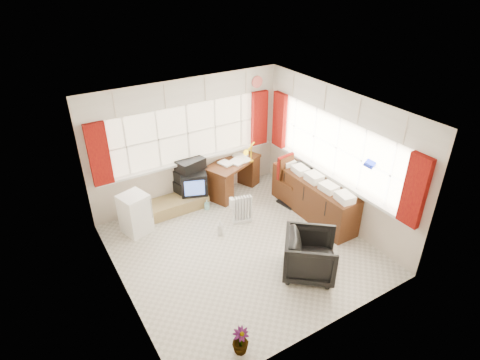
% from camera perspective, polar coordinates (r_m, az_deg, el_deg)
% --- Properties ---
extents(ground, '(4.00, 4.00, 0.00)m').
position_cam_1_polar(ground, '(7.03, 0.23, -9.79)').
color(ground, beige).
rests_on(ground, ground).
extents(room_walls, '(4.00, 4.00, 4.00)m').
position_cam_1_polar(room_walls, '(6.18, 0.26, 1.00)').
color(room_walls, beige).
rests_on(room_walls, ground).
extents(window_back, '(3.70, 0.12, 3.60)m').
position_cam_1_polar(window_back, '(7.97, -7.11, 3.22)').
color(window_back, '#FFEEC9').
rests_on(window_back, room_walls).
extents(window_right, '(0.12, 3.70, 3.60)m').
position_cam_1_polar(window_right, '(7.53, 12.95, 0.97)').
color(window_right, '#FFEEC9').
rests_on(window_right, room_walls).
extents(curtains, '(3.83, 3.83, 1.15)m').
position_cam_1_polar(curtains, '(7.35, 2.63, 5.45)').
color(curtains, maroon).
rests_on(curtains, room_walls).
extents(overhead_cabinets, '(3.98, 3.98, 0.48)m').
position_cam_1_polar(overhead_cabinets, '(7.13, 2.90, 11.54)').
color(overhead_cabinets, silver).
rests_on(overhead_cabinets, room_walls).
extents(desk, '(1.37, 1.03, 0.74)m').
position_cam_1_polar(desk, '(8.42, -1.01, 0.76)').
color(desk, '#582D14').
rests_on(desk, ground).
extents(desk_lamp, '(0.17, 0.15, 0.43)m').
position_cam_1_polar(desk_lamp, '(8.15, 1.61, 4.58)').
color(desk_lamp, yellow).
rests_on(desk_lamp, desk).
extents(task_chair, '(0.47, 0.50, 1.00)m').
position_cam_1_polar(task_chair, '(8.08, 6.85, 0.29)').
color(task_chair, black).
rests_on(task_chair, ground).
extents(office_chair, '(1.11, 1.11, 0.73)m').
position_cam_1_polar(office_chair, '(6.44, 9.95, -10.46)').
color(office_chair, black).
rests_on(office_chair, ground).
extents(radiator, '(0.39, 0.24, 0.55)m').
position_cam_1_polar(radiator, '(7.54, 0.28, -4.54)').
color(radiator, white).
rests_on(radiator, ground).
extents(credenza, '(0.50, 2.00, 0.85)m').
position_cam_1_polar(credenza, '(7.79, 10.35, -2.36)').
color(credenza, '#582D14').
rests_on(credenza, ground).
extents(file_tray, '(0.38, 0.42, 0.11)m').
position_cam_1_polar(file_tray, '(7.95, 9.24, 1.84)').
color(file_tray, black).
rests_on(file_tray, credenza).
extents(tv_bench, '(1.40, 0.50, 0.25)m').
position_cam_1_polar(tv_bench, '(8.02, -9.62, -3.59)').
color(tv_bench, olive).
rests_on(tv_bench, ground).
extents(crt_tv, '(0.64, 0.62, 0.47)m').
position_cam_1_polar(crt_tv, '(8.02, -6.63, -0.31)').
color(crt_tv, black).
rests_on(crt_tv, tv_bench).
extents(hifi_stack, '(0.73, 0.56, 0.68)m').
position_cam_1_polar(hifi_stack, '(8.09, -7.01, 0.64)').
color(hifi_stack, black).
rests_on(hifi_stack, tv_bench).
extents(mini_fridge, '(0.56, 0.56, 0.76)m').
position_cam_1_polar(mini_fridge, '(7.46, -14.69, -4.65)').
color(mini_fridge, white).
rests_on(mini_fridge, ground).
extents(spray_bottle_a, '(0.13, 0.13, 0.30)m').
position_cam_1_polar(spray_bottle_a, '(7.27, -2.83, -6.81)').
color(spray_bottle_a, silver).
rests_on(spray_bottle_a, ground).
extents(spray_bottle_b, '(0.13, 0.13, 0.20)m').
position_cam_1_polar(spray_bottle_b, '(7.99, -4.72, -3.52)').
color(spray_bottle_b, '#91D9D0').
rests_on(spray_bottle_b, ground).
extents(flower_vase, '(0.26, 0.26, 0.39)m').
position_cam_1_polar(flower_vase, '(5.45, 0.06, -21.91)').
color(flower_vase, black).
rests_on(flower_vase, ground).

